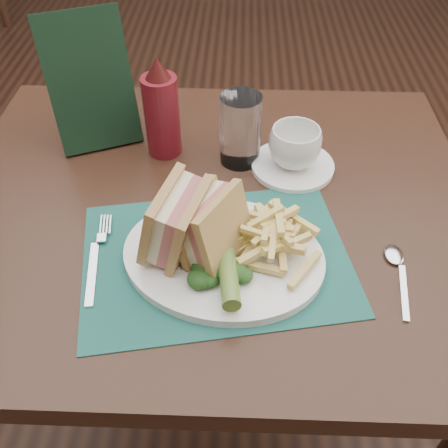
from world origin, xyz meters
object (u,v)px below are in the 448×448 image
sandwich_half_b (200,220)px  ketchup_bottle (161,108)px  table_main (214,327)px  drinking_glass (240,130)px  coffee_cup (295,147)px  check_presenter (90,82)px  sandwich_half_a (161,217)px  saucer (292,166)px  plate (223,256)px  placemat (216,258)px

sandwich_half_b → ketchup_bottle: ketchup_bottle is taller
table_main → drinking_glass: drinking_glass is taller
coffee_cup → check_presenter: (-0.37, 0.08, 0.07)m
sandwich_half_a → check_presenter: 0.34m
saucer → coffee_cup: coffee_cup is taller
ketchup_bottle → check_presenter: check_presenter is taller
sandwich_half_b → sandwich_half_a: bearing=-151.0°
drinking_glass → check_presenter: (-0.27, 0.06, 0.05)m
table_main → plate: (0.03, -0.13, 0.38)m
drinking_glass → placemat: bearing=-97.4°
plate → sandwich_half_a: sandwich_half_a is taller
placemat → plate: plate is taller
plate → coffee_cup: bearing=73.6°
saucer → coffee_cup: 0.04m
placemat → saucer: (0.13, 0.22, 0.00)m
saucer → check_presenter: size_ratio=0.61×
placemat → sandwich_half_a: (-0.08, 0.01, 0.07)m
table_main → sandwich_half_b: sandwich_half_b is taller
placemat → ketchup_bottle: bearing=112.0°
sandwich_half_b → check_presenter: 0.37m
table_main → sandwich_half_a: bearing=-117.9°
table_main → saucer: size_ratio=6.00×
placemat → check_presenter: bearing=128.0°
sandwich_half_a → ketchup_bottle: bearing=112.2°
sandwich_half_b → check_presenter: (-0.22, 0.30, 0.05)m
coffee_cup → sandwich_half_a: bearing=-133.8°
plate → check_presenter: size_ratio=1.22×
sandwich_half_a → drinking_glass: (0.11, 0.24, -0.01)m
ketchup_bottle → coffee_cup: bearing=-10.6°
plate → saucer: size_ratio=2.00×
plate → drinking_glass: (0.02, 0.25, 0.06)m
sandwich_half_a → sandwich_half_b: 0.05m
sandwich_half_a → saucer: 0.31m
table_main → check_presenter: bearing=141.9°
table_main → check_presenter: 0.57m
table_main → plate: 0.41m
table_main → drinking_glass: (0.05, 0.12, 0.44)m
plate → coffee_cup: size_ratio=3.25×
plate → drinking_glass: size_ratio=2.31×
coffee_cup → ketchup_bottle: 0.25m
table_main → plate: plate is taller
placemat → saucer: bearing=60.4°
coffee_cup → drinking_glass: bearing=167.5°
coffee_cup → check_presenter: size_ratio=0.38×
table_main → coffee_cup: 0.45m
check_presenter → ketchup_bottle: bearing=-39.3°
saucer → ketchup_bottle: ketchup_bottle is taller
table_main → saucer: 0.42m
sandwich_half_a → ketchup_bottle: size_ratio=0.62×
placemat → sandwich_half_b: 0.07m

